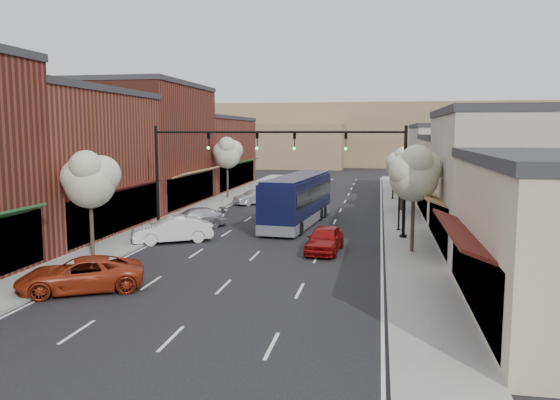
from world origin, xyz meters
The scene contains 27 objects.
ground centered at (0.00, 0.00, 0.00)m, with size 160.00×160.00×0.00m, color black.
sidewalk_left centered at (-8.40, 18.50, 0.07)m, with size 2.80×73.00×0.15m, color gray.
sidewalk_right centered at (8.40, 18.50, 0.07)m, with size 2.80×73.00×0.15m, color gray.
curb_left centered at (-7.00, 18.50, 0.07)m, with size 0.25×73.00×0.17m, color gray.
curb_right centered at (7.00, 18.50, 0.07)m, with size 0.25×73.00×0.17m, color gray.
bldg_left_midnear centered at (-14.23, 6.00, 4.66)m, with size 10.14×14.10×9.40m.
bldg_left_midfar centered at (-14.24, 20.00, 5.40)m, with size 10.14×14.10×10.90m.
bldg_left_far centered at (-14.22, 36.00, 4.16)m, with size 10.14×18.10×8.40m.
bldg_right_midnear centered at (13.72, 6.00, 3.91)m, with size 9.14×12.10×7.90m.
bldg_right_midfar centered at (13.70, 18.00, 3.17)m, with size 9.14×12.10×6.40m.
bldg_right_far centered at (13.71, 32.00, 3.66)m, with size 9.14×16.10×7.40m.
hill_far centered at (0.00, 90.00, 6.00)m, with size 120.00×30.00×12.00m, color #7A6647.
hill_near centered at (-25.00, 78.00, 4.00)m, with size 50.00×20.00×8.00m, color #7A6647.
signal_mast_right centered at (5.62, 8.00, 4.62)m, with size 8.22×0.46×7.00m.
signal_mast_left centered at (-5.62, 8.00, 4.62)m, with size 8.22×0.46×7.00m.
tree_right_near centered at (8.35, 3.94, 4.45)m, with size 2.85×2.65×5.95m.
tree_right_far centered at (8.35, 19.94, 3.99)m, with size 2.85×2.65×5.43m.
tree_left_near centered at (-8.25, -0.06, 4.22)m, with size 2.85×2.65×5.69m.
tree_left_far centered at (-8.25, 25.94, 4.60)m, with size 2.85×2.65×6.13m.
lamp_post_near centered at (7.80, 10.50, 3.01)m, with size 0.44×0.44×4.44m.
lamp_post_far centered at (7.80, 28.00, 3.01)m, with size 0.44×0.44×4.44m.
coach_bus centered at (0.80, 12.21, 1.84)m, with size 3.63×11.68×3.52m.
red_hatchback centered at (3.59, 3.56, 0.73)m, with size 1.73×4.30×1.47m, color maroon.
parked_car_a centered at (-5.66, -5.67, 0.71)m, with size 2.36×5.11×1.42m, color maroon.
parked_car_b centered at (-5.70, 4.62, 0.78)m, with size 1.65×4.73×1.56m, color silver.
parked_car_c centered at (-6.20, 9.95, 0.66)m, with size 1.85×4.56×1.32m, color #9E9DA3.
parked_car_e centered at (-4.75, 22.42, 0.65)m, with size 1.38×3.96×1.30m, color #AAABAF.
Camera 1 is at (6.47, -25.92, 6.61)m, focal length 35.00 mm.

